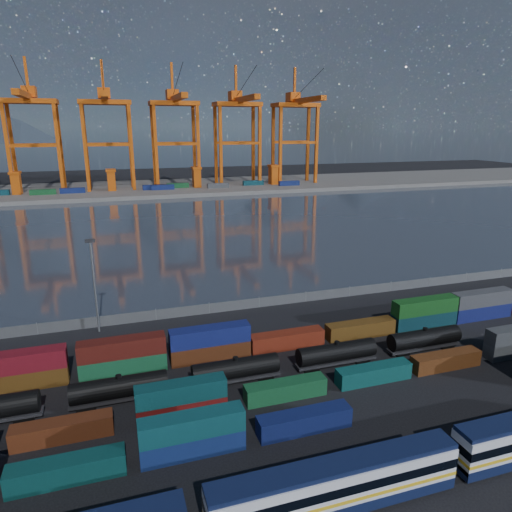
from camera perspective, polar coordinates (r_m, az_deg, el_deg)
name	(u,v)px	position (r m, az deg, el deg)	size (l,w,h in m)	color
ground	(321,379)	(67.32, 8.09, -15.01)	(700.00, 700.00, 0.00)	black
harbor_water	(191,228)	(162.47, -8.11, 3.51)	(700.00, 700.00, 0.00)	#2D3541
far_quay	(159,188)	(265.04, -12.09, 8.30)	(700.00, 70.00, 2.00)	#514F4C
distant_mountains	(128,67)	(1664.44, -15.72, 21.75)	(2470.00, 1100.00, 520.00)	#1E2630
passenger_train	(336,486)	(47.44, 9.99, -26.49)	(76.39, 3.01, 5.17)	silver
container_row_south	(400,397)	(62.16, 17.53, -16.45)	(126.70, 2.31, 4.92)	#3A3B3E
container_row_mid	(402,366)	(69.86, 17.80, -12.96)	(126.49, 2.23, 4.76)	navy
container_row_north	(305,332)	(75.45, 6.16, -9.42)	(140.84, 2.49, 5.30)	navy
tanker_string	(120,388)	(63.52, -16.69, -15.58)	(105.59, 2.70, 3.87)	black
waterfront_fence	(259,303)	(90.21, 0.39, -5.84)	(160.12, 0.12, 2.20)	#595B5E
yard_light_mast	(94,281)	(81.67, -19.59, -2.97)	(1.60, 0.40, 16.60)	slate
gantry_cranes	(141,113)	(255.62, -14.20, 16.90)	(200.68, 49.31, 66.78)	#CB4F0E
quay_containers	(140,188)	(249.49, -14.29, 8.24)	(172.58, 10.99, 2.60)	navy
straddle_carriers	(155,178)	(254.12, -12.50, 9.52)	(140.00, 7.00, 11.10)	#CB4F0E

